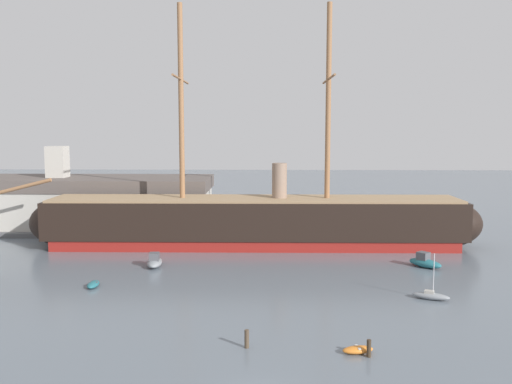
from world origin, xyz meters
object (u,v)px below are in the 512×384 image
motorboat_alongside_bow (155,262)px  mooring_piling_nearest (247,339)px  dinghy_foreground_right (358,350)px  motorboat_distant_centre (270,224)px  sailboat_mid_right (431,296)px  mooring_piling_left_pair (369,348)px  dockside_warehouse_left (83,203)px  dinghy_mid_left (93,284)px  motorboat_far_right (458,236)px  motorboat_alongside_stern (425,262)px  tall_ship (255,221)px  dinghy_far_left (100,234)px

motorboat_alongside_bow → mooring_piling_nearest: size_ratio=3.07×
dinghy_foreground_right → motorboat_distant_centre: 56.08m
sailboat_mid_right → mooring_piling_nearest: size_ratio=3.25×
mooring_piling_left_pair → dockside_warehouse_left: (-40.11, 53.92, 3.84)m
dinghy_mid_left → motorboat_far_right: bearing=29.4°
sailboat_mid_right → mooring_piling_left_pair: (-8.99, -14.77, 0.28)m
motorboat_far_right → motorboat_distant_centre: (-29.84, 10.03, 0.08)m
dinghy_foreground_right → motorboat_far_right: bearing=63.2°
dinghy_foreground_right → motorboat_alongside_stern: bearing=65.1°
motorboat_alongside_bow → tall_ship: bearing=45.6°
sailboat_mid_right → dinghy_far_left: (-44.62, 33.67, -0.16)m
motorboat_far_right → mooring_piling_left_pair: bearing=-115.7°
motorboat_alongside_stern → mooring_piling_nearest: bearing=-129.0°
motorboat_alongside_bow → mooring_piling_left_pair: size_ratio=3.32×
dinghy_foreground_right → sailboat_mid_right: (9.73, 14.09, 0.11)m
sailboat_mid_right → motorboat_far_right: sailboat_mid_right is taller
dockside_warehouse_left → mooring_piling_left_pair: bearing=-53.4°
motorboat_alongside_stern → dockside_warehouse_left: (-52.20, 25.63, 3.87)m
dinghy_foreground_right → dinghy_mid_left: bearing=146.3°
dinghy_foreground_right → dinghy_mid_left: 31.89m
motorboat_alongside_bow → dinghy_far_left: motorboat_alongside_bow is taller
motorboat_alongside_stern → motorboat_distant_centre: motorboat_alongside_stern is taller
dinghy_mid_left → motorboat_distant_centre: size_ratio=0.71×
motorboat_alongside_stern → dinghy_far_left: motorboat_alongside_stern is taller
tall_ship → motorboat_alongside_bow: tall_ship is taller
dinghy_far_left → mooring_piling_left_pair: bearing=-53.7°
motorboat_far_right → dockside_warehouse_left: 63.03m
motorboat_alongside_stern → mooring_piling_left_pair: bearing=-113.1°
dinghy_foreground_right → dockside_warehouse_left: dockside_warehouse_left is taller
tall_ship → dinghy_far_left: 27.20m
dinghy_foreground_right → motorboat_far_right: 51.13m
dockside_warehouse_left → sailboat_mid_right: bearing=-38.6°
sailboat_mid_right → mooring_piling_nearest: bearing=-144.5°
tall_ship → motorboat_alongside_bow: (-12.43, -12.69, -3.14)m
tall_ship → dinghy_foreground_right: (9.15, -39.73, -3.50)m
tall_ship → motorboat_far_right: tall_ship is taller
mooring_piling_left_pair → dinghy_mid_left: bearing=146.0°
motorboat_distant_centre → mooring_piling_left_pair: 56.85m
dinghy_foreground_right → motorboat_alongside_bow: bearing=128.6°
motorboat_distant_centre → mooring_piling_nearest: bearing=-92.1°
tall_ship → motorboat_far_right: 32.92m
tall_ship → motorboat_far_right: size_ratio=21.12×
motorboat_alongside_bow → dinghy_foreground_right: bearing=-51.4°
motorboat_alongside_bow → dockside_warehouse_left: dockside_warehouse_left is taller
sailboat_mid_right → dockside_warehouse_left: dockside_warehouse_left is taller
dinghy_foreground_right → mooring_piling_nearest: bearing=174.1°
motorboat_far_right → dinghy_foreground_right: bearing=-116.8°
motorboat_alongside_stern → tall_ship: bearing=151.1°
dinghy_mid_left → sailboat_mid_right: 36.43m
dinghy_mid_left → mooring_piling_left_pair: (27.26, -18.38, 0.37)m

